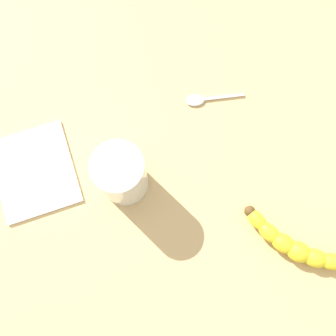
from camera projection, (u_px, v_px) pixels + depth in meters
The scene contains 5 objects.
wooden_tabletop at pixel (189, 214), 66.72cm from camera, with size 120.00×120.00×3.00cm, color tan.
banana at pixel (300, 247), 62.14cm from camera, with size 16.79×15.58×3.43cm.
smoothie_glass at pixel (122, 176), 60.85cm from camera, with size 8.24×8.24×12.58cm.
teaspoon at pixel (199, 100), 70.16cm from camera, with size 4.25×11.20×0.80cm.
folded_napkin at pixel (35, 171), 66.83cm from camera, with size 15.97×13.62×0.60cm, color white.
Camera 1 is at (-6.29, 6.65, 68.22)cm, focal length 39.61 mm.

